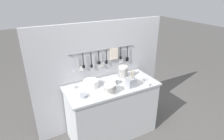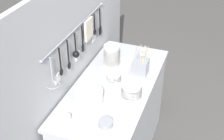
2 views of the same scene
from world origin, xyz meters
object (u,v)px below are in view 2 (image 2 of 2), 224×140
object	(u,v)px
bowl_stack_short_front	(132,91)
bowl_stack_wide_centre	(114,77)
cup_edge_near	(67,118)
plate_stack	(89,97)
cup_edge_far	(123,60)
cup_back_left	(159,60)
steel_mixing_bowl	(106,123)
bowl_stack_tall_left	(112,56)
cup_back_right	(135,63)
cup_mid_row	(142,57)
cutlery_caddy	(140,66)
cup_by_caddy	(116,47)

from	to	relation	value
bowl_stack_short_front	bowl_stack_wide_centre	distance (m)	0.26
bowl_stack_wide_centre	cup_edge_near	bearing A→B (deg)	165.08
plate_stack	cup_edge_far	size ratio (longest dim) A/B	4.48
cup_back_left	cup_edge_far	world-z (taller)	same
bowl_stack_wide_centre	steel_mixing_bowl	size ratio (longest dim) A/B	1.14
bowl_stack_wide_centre	cup_back_left	xyz separation A→B (m)	(0.42, -0.28, -0.02)
bowl_stack_wide_centre	cup_edge_far	xyz separation A→B (m)	(0.31, 0.02, -0.02)
bowl_stack_tall_left	cup_back_right	bearing A→B (deg)	-68.39
cup_edge_near	cup_mid_row	distance (m)	1.02
cup_back_right	cup_edge_far	distance (m)	0.12
cup_mid_row	cup_back_right	xyz separation A→B (m)	(-0.12, 0.03, 0.00)
bowl_stack_short_front	cup_edge_far	distance (m)	0.52
bowl_stack_tall_left	cup_edge_near	size ratio (longest dim) A/B	4.19
plate_stack	cup_back_right	distance (m)	0.65
bowl_stack_short_front	cup_back_left	xyz separation A→B (m)	(0.57, -0.08, -0.05)
cup_back_left	cup_back_right	distance (m)	0.22
cup_edge_near	cup_mid_row	bearing A→B (deg)	-15.58
steel_mixing_bowl	cutlery_caddy	bearing A→B (deg)	-4.00
cup_edge_near	cup_mid_row	xyz separation A→B (m)	(0.98, -0.27, 0.00)
bowl_stack_wide_centre	cup_mid_row	bearing A→B (deg)	-16.42
bowl_stack_short_front	plate_stack	distance (m)	0.33
bowl_stack_short_front	cup_edge_far	size ratio (longest dim) A/B	3.29
cup_edge_far	cup_back_right	bearing A→B (deg)	-93.53
cutlery_caddy	cup_mid_row	world-z (taller)	cutlery_caddy
cup_by_caddy	cup_edge_far	distance (m)	0.25
bowl_stack_wide_centre	plate_stack	bearing A→B (deg)	165.08
cup_edge_near	cup_back_left	distance (m)	1.06
cup_mid_row	cup_back_left	size ratio (longest dim) A/B	1.00
cup_back_right	cup_edge_far	size ratio (longest dim) A/B	1.00
cutlery_caddy	cup_by_caddy	world-z (taller)	cutlery_caddy
bowl_stack_short_front	cup_by_caddy	world-z (taller)	bowl_stack_short_front
bowl_stack_tall_left	plate_stack	bearing A→B (deg)	-178.09
bowl_stack_wide_centre	cup_mid_row	size ratio (longest dim) A/B	2.48
bowl_stack_tall_left	cup_by_caddy	bearing A→B (deg)	12.84
cup_edge_far	steel_mixing_bowl	bearing A→B (deg)	-170.06
cup_by_caddy	cup_back_left	distance (m)	0.46
cup_edge_far	cup_mid_row	bearing A→B (deg)	-51.41
cup_edge_near	cup_back_left	size ratio (longest dim) A/B	1.00
plate_stack	cup_edge_near	world-z (taller)	plate_stack
bowl_stack_wide_centre	cutlery_caddy	bearing A→B (deg)	-41.35
bowl_stack_wide_centre	bowl_stack_short_front	bearing A→B (deg)	-127.47
steel_mixing_bowl	cup_by_caddy	world-z (taller)	cup_by_caddy
bowl_stack_tall_left	cup_mid_row	distance (m)	0.32
bowl_stack_short_front	bowl_stack_tall_left	distance (m)	0.49
bowl_stack_short_front	bowl_stack_wide_centre	size ratio (longest dim) A/B	1.33
cup_by_caddy	cup_back_left	size ratio (longest dim) A/B	1.00
bowl_stack_short_front	plate_stack	xyz separation A→B (m)	(-0.16, 0.29, -0.02)
bowl_stack_tall_left	bowl_stack_wide_centre	distance (m)	0.26
bowl_stack_short_front	cup_edge_near	distance (m)	0.53
bowl_stack_wide_centre	plate_stack	size ratio (longest dim) A/B	0.56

